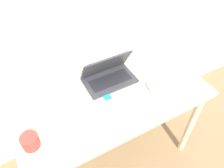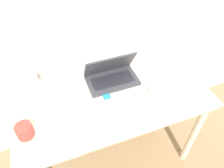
% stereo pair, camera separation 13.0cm
% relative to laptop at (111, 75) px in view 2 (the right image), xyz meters
% --- Properties ---
extents(desk, '(1.23, 0.62, 0.75)m').
position_rel_laptop_xyz_m(desk, '(-0.05, -0.13, -0.15)').
color(desk, beige).
rests_on(desk, ground_plane).
extents(laptop, '(0.34, 0.20, 0.20)m').
position_rel_laptop_xyz_m(laptop, '(0.00, 0.00, 0.00)').
color(laptop, '#333338').
rests_on(laptop, desk).
extents(keyboard, '(0.44, 0.17, 0.02)m').
position_rel_laptop_xyz_m(keyboard, '(-0.09, -0.25, -0.03)').
color(keyboard, silver).
rests_on(keyboard, desk).
extents(mouse, '(0.06, 0.10, 0.04)m').
position_rel_laptop_xyz_m(mouse, '(0.21, -0.21, -0.02)').
color(mouse, silver).
rests_on(mouse, desk).
extents(vase, '(0.14, 0.14, 0.25)m').
position_rel_laptop_xyz_m(vase, '(-0.52, 0.03, 0.08)').
color(vase, white).
rests_on(vase, desk).
extents(mp3_player, '(0.05, 0.06, 0.01)m').
position_rel_laptop_xyz_m(mp3_player, '(-0.08, -0.13, -0.04)').
color(mp3_player, '#1E7FB7').
rests_on(mp3_player, desk).
extents(mug, '(0.09, 0.09, 0.08)m').
position_rel_laptop_xyz_m(mug, '(-0.58, -0.24, -0.00)').
color(mug, '#9E382D').
rests_on(mug, desk).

